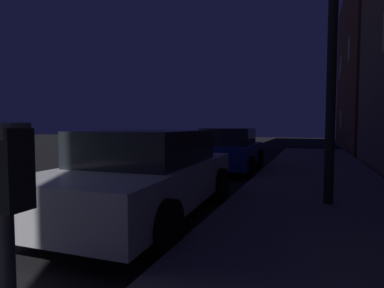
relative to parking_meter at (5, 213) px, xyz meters
name	(u,v)px	position (x,y,z in m)	size (l,w,h in m)	color
parking_meter	(5,213)	(0.00, 0.00, 0.00)	(0.19, 0.19, 1.37)	#59595B
car_white	(147,173)	(-1.52, 3.69, -0.47)	(2.27, 4.48, 1.43)	silver
car_blue	(229,150)	(-1.52, 9.20, -0.49)	(2.14, 4.15, 1.43)	navy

